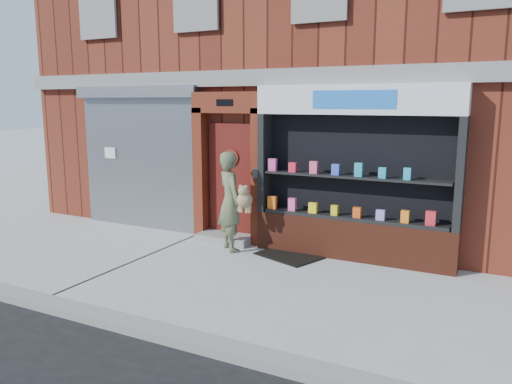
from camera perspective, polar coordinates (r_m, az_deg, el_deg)
The scene contains 8 objects.
ground at distance 8.12m, azimuth -5.02°, elevation -9.29°, with size 80.00×80.00×0.00m, color #9E9E99.
curb at distance 6.51m, azimuth -15.41°, elevation -14.16°, with size 60.00×0.30×0.12m, color gray.
building at distance 13.18m, azimuth 9.16°, elevation 15.74°, with size 12.00×8.16×8.00m.
shutter_bay at distance 11.03m, azimuth -13.15°, elevation 4.83°, with size 3.10×0.30×3.04m.
red_door_bay at distance 9.71m, azimuth -3.10°, elevation 2.83°, with size 1.52×0.58×2.90m.
pharmacy_bay at distance 8.71m, azimuth 11.11°, elevation 1.23°, with size 3.50×0.41×3.00m.
woman at distance 9.11m, azimuth -2.86°, elevation -1.07°, with size 0.91×0.76×1.83m.
doormat at distance 8.96m, azimuth 3.76°, elevation -7.27°, with size 1.06×0.74×0.03m, color black.
Camera 1 is at (4.08, -6.47, 2.71)m, focal length 35.00 mm.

